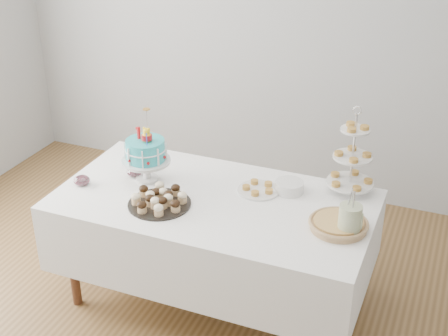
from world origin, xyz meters
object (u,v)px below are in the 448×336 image
at_px(plate_stack, 289,187).
at_px(jam_bowl_a, 82,180).
at_px(birthday_cake, 146,162).
at_px(tiered_stand, 353,157).
at_px(utensil_pitcher, 350,219).
at_px(pastry_plate, 259,189).
at_px(cupcake_tray, 159,199).
at_px(table, 214,230).
at_px(pie, 338,224).
at_px(jam_bowl_b, 134,172).

height_order(plate_stack, jam_bowl_a, plate_stack).
bearing_deg(birthday_cake, plate_stack, 36.93).
height_order(tiered_stand, utensil_pitcher, tiered_stand).
distance_m(pastry_plate, jam_bowl_a, 1.11).
distance_m(birthday_cake, cupcake_tray, 0.34).
relative_size(birthday_cake, cupcake_tray, 1.26).
distance_m(birthday_cake, tiered_stand, 1.28).
height_order(cupcake_tray, pastry_plate, cupcake_tray).
xyz_separation_m(table, pastry_plate, (0.22, 0.19, 0.24)).
relative_size(tiered_stand, plate_stack, 3.18).
height_order(pie, tiered_stand, tiered_stand).
bearing_deg(jam_bowl_b, utensil_pitcher, -6.68).
bearing_deg(jam_bowl_b, birthday_cake, -11.47).
xyz_separation_m(table, pie, (0.77, -0.05, 0.26)).
bearing_deg(jam_bowl_a, jam_bowl_b, 42.94).
xyz_separation_m(birthday_cake, utensil_pitcher, (1.33, -0.15, -0.03)).
distance_m(cupcake_tray, jam_bowl_a, 0.57).
xyz_separation_m(tiered_stand, plate_stack, (-0.34, -0.14, -0.20)).
bearing_deg(plate_stack, jam_bowl_a, -161.87).
distance_m(tiered_stand, pastry_plate, 0.60).
bearing_deg(pastry_plate, jam_bowl_a, -162.27).
height_order(cupcake_tray, jam_bowl_a, cupcake_tray).
relative_size(pie, pastry_plate, 1.28).
xyz_separation_m(cupcake_tray, tiered_stand, (1.01, 0.59, 0.19)).
distance_m(tiered_stand, jam_bowl_a, 1.68).
xyz_separation_m(tiered_stand, jam_bowl_a, (-1.58, -0.55, -0.21)).
xyz_separation_m(plate_stack, jam_bowl_a, (-1.24, -0.41, -0.01)).
bearing_deg(jam_bowl_a, utensil_pitcher, 2.13).
height_order(tiered_stand, pastry_plate, tiered_stand).
bearing_deg(jam_bowl_b, pastry_plate, 7.62).
height_order(table, pastry_plate, pastry_plate).
distance_m(pie, jam_bowl_b, 1.37).
xyz_separation_m(table, jam_bowl_a, (-0.84, -0.15, 0.26)).
distance_m(pie, plate_stack, 0.48).
xyz_separation_m(birthday_cake, pie, (1.26, -0.11, -0.10)).
relative_size(jam_bowl_a, utensil_pitcher, 0.36).
xyz_separation_m(tiered_stand, utensil_pitcher, (0.10, -0.49, -0.14)).
relative_size(pastry_plate, jam_bowl_a, 2.56).
relative_size(plate_stack, jam_bowl_a, 1.73).
relative_size(table, cupcake_tray, 5.08).
bearing_deg(plate_stack, utensil_pitcher, -37.71).
relative_size(tiered_stand, jam_bowl_b, 5.76).
bearing_deg(jam_bowl_a, pastry_plate, 17.73).
relative_size(pie, plate_stack, 1.89).
bearing_deg(birthday_cake, jam_bowl_a, -124.88).
bearing_deg(tiered_stand, utensil_pitcher, -78.28).
distance_m(table, birthday_cake, 0.61).
xyz_separation_m(jam_bowl_a, jam_bowl_b, (0.25, 0.23, -0.00)).
xyz_separation_m(pie, utensil_pitcher, (0.07, -0.04, 0.07)).
bearing_deg(tiered_stand, pastry_plate, -157.99).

